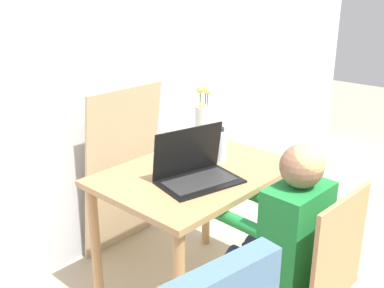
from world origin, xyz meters
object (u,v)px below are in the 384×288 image
at_px(laptop, 195,169).
at_px(water_bottle, 220,146).
at_px(person_seated, 285,229).
at_px(flower_vase, 204,123).
at_px(chair_occupied, 306,280).

relative_size(laptop, water_bottle, 2.26).
height_order(person_seated, flower_vase, flower_vase).
relative_size(person_seated, water_bottle, 5.57).
bearing_deg(water_bottle, laptop, -166.64).
bearing_deg(person_seated, chair_occupied, 90.00).
bearing_deg(water_bottle, person_seated, -112.92).
bearing_deg(person_seated, water_bottle, -110.65).
xyz_separation_m(person_seated, flower_vase, (0.36, 0.76, 0.22)).
xyz_separation_m(flower_vase, water_bottle, (-0.13, -0.23, -0.04)).
relative_size(person_seated, laptop, 2.47).
bearing_deg(chair_occupied, water_bottle, -107.17).
height_order(laptop, flower_vase, flower_vase).
xyz_separation_m(person_seated, water_bottle, (0.23, 0.54, 0.18)).
bearing_deg(laptop, chair_occupied, -73.43).
relative_size(chair_occupied, laptop, 2.08).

